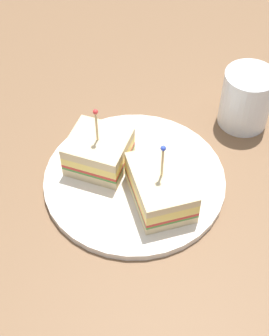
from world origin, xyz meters
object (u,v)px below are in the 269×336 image
object	(u,v)px
plate	(135,180)
sandwich_half_back	(99,152)
drink_glass	(246,102)
sandwich_half_front	(161,187)

from	to	relation	value
plate	sandwich_half_back	world-z (taller)	sandwich_half_back
plate	drink_glass	bearing A→B (deg)	74.84
plate	drink_glass	xyz separation A→B (cm)	(5.52, 20.38, 3.45)
plate	drink_glass	world-z (taller)	drink_glass
sandwich_half_front	plate	bearing A→B (deg)	170.82
plate	sandwich_half_back	distance (cm)	6.41
sandwich_half_front	sandwich_half_back	size ratio (longest dim) A/B	1.18
sandwich_half_front	drink_glass	bearing A→B (deg)	88.78
drink_glass	sandwich_half_back	bearing A→B (deg)	-117.11
sandwich_half_back	drink_glass	bearing A→B (deg)	62.89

